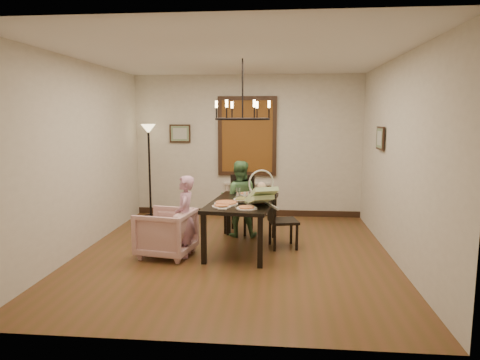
% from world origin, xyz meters
% --- Properties ---
extents(room_shell, '(4.51, 5.00, 2.81)m').
position_xyz_m(room_shell, '(0.00, 0.37, 1.40)').
color(room_shell, brown).
rests_on(room_shell, ground).
extents(dining_table, '(1.06, 1.67, 0.74)m').
position_xyz_m(dining_table, '(0.10, 0.22, 0.66)').
color(dining_table, black).
rests_on(dining_table, room_shell).
extents(chair_far, '(0.53, 0.53, 0.99)m').
position_xyz_m(chair_far, '(-0.05, 1.19, 0.50)').
color(chair_far, black).
rests_on(chair_far, room_shell).
extents(chair_right, '(0.50, 0.50, 0.94)m').
position_xyz_m(chair_right, '(0.71, 0.38, 0.47)').
color(chair_right, black).
rests_on(chair_right, room_shell).
extents(armchair, '(0.86, 0.84, 0.67)m').
position_xyz_m(armchair, '(-0.96, -0.16, 0.34)').
color(armchair, '#D9A6A8').
rests_on(armchair, room_shell).
extents(elderly_woman, '(0.26, 0.37, 0.97)m').
position_xyz_m(elderly_woman, '(-0.68, -0.17, 0.48)').
color(elderly_woman, '#CD91B1').
rests_on(elderly_woman, room_shell).
extents(seated_man, '(0.54, 0.43, 1.05)m').
position_xyz_m(seated_man, '(-0.02, 0.96, 0.53)').
color(seated_man, '#4C7D4A').
rests_on(seated_man, room_shell).
extents(baby_bouncer, '(0.57, 0.65, 0.35)m').
position_xyz_m(baby_bouncer, '(0.39, -0.14, 0.92)').
color(baby_bouncer, '#C9EEA4').
rests_on(baby_bouncer, dining_table).
extents(salad_bowl, '(0.28, 0.28, 0.07)m').
position_xyz_m(salad_bowl, '(0.10, 0.09, 0.78)').
color(salad_bowl, white).
rests_on(salad_bowl, dining_table).
extents(pizza_platter, '(0.34, 0.34, 0.04)m').
position_xyz_m(pizza_platter, '(-0.10, -0.05, 0.76)').
color(pizza_platter, tan).
rests_on(pizza_platter, dining_table).
extents(drinking_glass, '(0.07, 0.07, 0.15)m').
position_xyz_m(drinking_glass, '(0.05, 0.18, 0.82)').
color(drinking_glass, silver).
rests_on(drinking_glass, dining_table).
extents(window_blinds, '(1.00, 0.03, 1.40)m').
position_xyz_m(window_blinds, '(0.00, 2.46, 1.60)').
color(window_blinds, brown).
rests_on(window_blinds, room_shell).
extents(radiator, '(0.92, 0.12, 0.62)m').
position_xyz_m(radiator, '(0.00, 2.48, 0.35)').
color(radiator, silver).
rests_on(radiator, room_shell).
extents(picture_back, '(0.42, 0.03, 0.36)m').
position_xyz_m(picture_back, '(-1.35, 2.47, 1.65)').
color(picture_back, black).
rests_on(picture_back, room_shell).
extents(picture_right, '(0.03, 0.42, 0.36)m').
position_xyz_m(picture_right, '(2.21, 0.90, 1.65)').
color(picture_right, black).
rests_on(picture_right, room_shell).
extents(floor_lamp, '(0.30, 0.30, 1.80)m').
position_xyz_m(floor_lamp, '(-1.90, 2.15, 0.90)').
color(floor_lamp, black).
rests_on(floor_lamp, room_shell).
extents(chandelier, '(0.80, 0.80, 0.04)m').
position_xyz_m(chandelier, '(0.10, 0.22, 1.95)').
color(chandelier, black).
rests_on(chandelier, room_shell).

